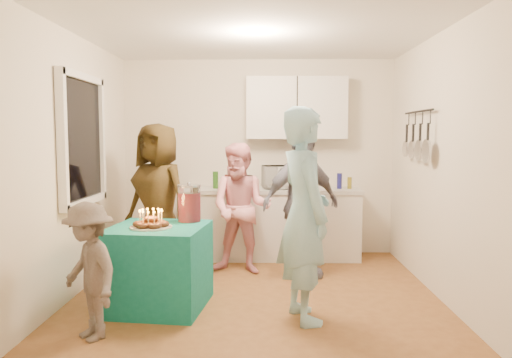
{
  "coord_description": "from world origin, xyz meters",
  "views": [
    {
      "loc": [
        0.1,
        -4.73,
        1.59
      ],
      "look_at": [
        0.0,
        0.35,
        1.15
      ],
      "focal_mm": 35.0,
      "sensor_mm": 36.0,
      "label": 1
    }
  ],
  "objects_px": {
    "woman_back_center": "(241,208)",
    "party_table": "(158,267)",
    "punch_jar": "(189,204)",
    "woman_back_left": "(158,199)",
    "woman_back_right": "(301,204)",
    "child_near_left": "(89,271)",
    "microwave": "(284,177)",
    "man_birthday": "(304,214)",
    "counter": "(273,225)"
  },
  "relations": [
    {
      "from": "man_birthday",
      "to": "woman_back_right",
      "type": "xyz_separation_m",
      "value": [
        0.07,
        1.3,
        -0.09
      ]
    },
    {
      "from": "microwave",
      "to": "punch_jar",
      "type": "xyz_separation_m",
      "value": [
        -0.98,
        -1.65,
        -0.13
      ]
    },
    {
      "from": "man_birthday",
      "to": "child_near_left",
      "type": "height_order",
      "value": "man_birthday"
    },
    {
      "from": "party_table",
      "to": "child_near_left",
      "type": "xyz_separation_m",
      "value": [
        -0.38,
        -0.74,
        0.16
      ]
    },
    {
      "from": "party_table",
      "to": "man_birthday",
      "type": "relative_size",
      "value": 0.46
    },
    {
      "from": "woman_back_left",
      "to": "child_near_left",
      "type": "relative_size",
      "value": 1.6
    },
    {
      "from": "party_table",
      "to": "child_near_left",
      "type": "distance_m",
      "value": 0.85
    },
    {
      "from": "microwave",
      "to": "party_table",
      "type": "xyz_separation_m",
      "value": [
        -1.23,
        -1.92,
        -0.68
      ]
    },
    {
      "from": "counter",
      "to": "microwave",
      "type": "relative_size",
      "value": 4.12
    },
    {
      "from": "woman_back_center",
      "to": "woman_back_left",
      "type": "bearing_deg",
      "value": -166.36
    },
    {
      "from": "counter",
      "to": "woman_back_right",
      "type": "distance_m",
      "value": 1.02
    },
    {
      "from": "counter",
      "to": "woman_back_center",
      "type": "xyz_separation_m",
      "value": [
        -0.38,
        -0.73,
        0.33
      ]
    },
    {
      "from": "man_birthday",
      "to": "child_near_left",
      "type": "distance_m",
      "value": 1.81
    },
    {
      "from": "man_birthday",
      "to": "child_near_left",
      "type": "relative_size",
      "value": 1.7
    },
    {
      "from": "microwave",
      "to": "woman_back_left",
      "type": "relative_size",
      "value": 0.31
    },
    {
      "from": "man_birthday",
      "to": "woman_back_left",
      "type": "height_order",
      "value": "man_birthday"
    },
    {
      "from": "man_birthday",
      "to": "counter",
      "type": "bearing_deg",
      "value": -10.48
    },
    {
      "from": "microwave",
      "to": "punch_jar",
      "type": "distance_m",
      "value": 1.92
    },
    {
      "from": "man_birthday",
      "to": "woman_back_left",
      "type": "relative_size",
      "value": 1.06
    },
    {
      "from": "woman_back_right",
      "to": "party_table",
      "type": "bearing_deg",
      "value": -172.16
    },
    {
      "from": "microwave",
      "to": "party_table",
      "type": "bearing_deg",
      "value": -133.13
    },
    {
      "from": "child_near_left",
      "to": "woman_back_center",
      "type": "bearing_deg",
      "value": 106.26
    },
    {
      "from": "man_birthday",
      "to": "woman_back_left",
      "type": "distance_m",
      "value": 2.14
    },
    {
      "from": "woman_back_left",
      "to": "child_near_left",
      "type": "xyz_separation_m",
      "value": [
        -0.14,
        -1.9,
        -0.32
      ]
    },
    {
      "from": "microwave",
      "to": "woman_back_right",
      "type": "height_order",
      "value": "woman_back_right"
    },
    {
      "from": "woman_back_left",
      "to": "woman_back_right",
      "type": "bearing_deg",
      "value": 25.92
    },
    {
      "from": "party_table",
      "to": "child_near_left",
      "type": "relative_size",
      "value": 0.79
    },
    {
      "from": "party_table",
      "to": "man_birthday",
      "type": "bearing_deg",
      "value": -11.91
    },
    {
      "from": "punch_jar",
      "to": "man_birthday",
      "type": "distance_m",
      "value": 1.2
    },
    {
      "from": "woman_back_center",
      "to": "child_near_left",
      "type": "height_order",
      "value": "woman_back_center"
    },
    {
      "from": "woman_back_left",
      "to": "woman_back_right",
      "type": "xyz_separation_m",
      "value": [
        1.64,
        -0.15,
        -0.04
      ]
    },
    {
      "from": "woman_back_center",
      "to": "party_table",
      "type": "bearing_deg",
      "value": -108.42
    },
    {
      "from": "party_table",
      "to": "woman_back_right",
      "type": "bearing_deg",
      "value": 36.2
    },
    {
      "from": "punch_jar",
      "to": "woman_back_left",
      "type": "xyz_separation_m",
      "value": [
        -0.5,
        0.9,
        -0.06
      ]
    },
    {
      "from": "woman_back_left",
      "to": "child_near_left",
      "type": "bearing_deg",
      "value": -63.14
    },
    {
      "from": "counter",
      "to": "party_table",
      "type": "distance_m",
      "value": 2.21
    },
    {
      "from": "woman_back_left",
      "to": "man_birthday",
      "type": "bearing_deg",
      "value": -11.68
    },
    {
      "from": "microwave",
      "to": "woman_back_center",
      "type": "bearing_deg",
      "value": -135.57
    },
    {
      "from": "microwave",
      "to": "man_birthday",
      "type": "xyz_separation_m",
      "value": [
        0.1,
        -2.19,
        -0.14
      ]
    },
    {
      "from": "party_table",
      "to": "woman_back_left",
      "type": "bearing_deg",
      "value": 101.83
    },
    {
      "from": "punch_jar",
      "to": "woman_back_center",
      "type": "height_order",
      "value": "woman_back_center"
    },
    {
      "from": "woman_back_right",
      "to": "child_near_left",
      "type": "distance_m",
      "value": 2.52
    },
    {
      "from": "woman_back_left",
      "to": "counter",
      "type": "bearing_deg",
      "value": 60.15
    },
    {
      "from": "counter",
      "to": "party_table",
      "type": "xyz_separation_m",
      "value": [
        -1.1,
        -1.92,
        -0.05
      ]
    },
    {
      "from": "woman_back_right",
      "to": "woman_back_center",
      "type": "bearing_deg",
      "value": 138.39
    },
    {
      "from": "microwave",
      "to": "woman_back_right",
      "type": "relative_size",
      "value": 0.32
    },
    {
      "from": "man_birthday",
      "to": "microwave",
      "type": "bearing_deg",
      "value": -13.96
    },
    {
      "from": "woman_back_left",
      "to": "party_table",
      "type": "bearing_deg",
      "value": -47.2
    },
    {
      "from": "woman_back_right",
      "to": "child_near_left",
      "type": "bearing_deg",
      "value": -163.63
    },
    {
      "from": "counter",
      "to": "punch_jar",
      "type": "height_order",
      "value": "punch_jar"
    }
  ]
}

